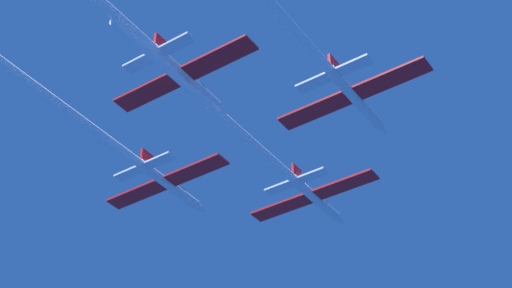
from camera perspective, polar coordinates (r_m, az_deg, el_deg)
The scene contains 4 objects.
jet_lead at distance 84.76m, azimuth 0.74°, elevation -0.79°, with size 16.11×41.35×2.67m.
jet_left_wing at distance 82.82m, azimuth -11.38°, elevation 0.84°, with size 16.11×44.37×2.67m.
jet_right_wing at distance 69.60m, azimuth 1.88°, elevation 9.20°, with size 16.11×48.08×2.67m.
jet_slot at distance 71.03m, azimuth -10.49°, elevation 9.50°, with size 16.11×42.53×2.67m.
Camera 1 is at (37.50, -66.42, -50.68)m, focal length 55.44 mm.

